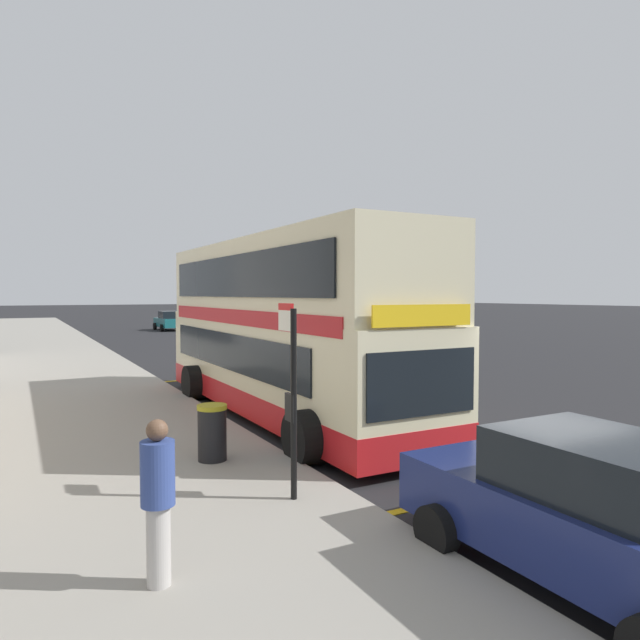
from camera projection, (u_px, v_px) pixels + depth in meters
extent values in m
plane|color=black|center=(156.00, 339.00, 38.36)|extent=(260.00, 260.00, 0.00)
cube|color=gray|center=(41.00, 342.00, 35.03)|extent=(6.00, 76.00, 0.14)
cube|color=beige|center=(281.00, 362.00, 14.28)|extent=(2.52, 11.23, 2.30)
cube|color=beige|center=(281.00, 279.00, 14.18)|extent=(2.49, 11.00, 1.90)
cube|color=red|center=(281.00, 395.00, 14.32)|extent=(2.54, 11.25, 0.60)
cube|color=#B2191E|center=(281.00, 316.00, 14.22)|extent=(2.55, 10.33, 0.36)
cube|color=black|center=(228.00, 351.00, 14.01)|extent=(0.04, 8.98, 0.90)
cube|color=black|center=(233.00, 276.00, 13.57)|extent=(0.04, 9.88, 1.00)
cube|color=black|center=(423.00, 383.00, 9.32)|extent=(2.21, 0.04, 1.10)
cube|color=yellow|center=(423.00, 315.00, 9.26)|extent=(2.01, 0.04, 0.36)
cylinder|color=black|center=(306.00, 437.00, 10.13)|extent=(0.56, 1.00, 1.00)
cylinder|color=black|center=(425.00, 421.00, 11.41)|extent=(0.56, 1.00, 1.00)
cylinder|color=black|center=(195.00, 382.00, 16.39)|extent=(0.56, 1.00, 1.00)
cylinder|color=black|center=(280.00, 376.00, 17.67)|extent=(0.56, 1.00, 1.00)
cube|color=gold|center=(225.00, 420.00, 13.74)|extent=(0.16, 13.62, 0.01)
cube|color=gold|center=(321.00, 409.00, 15.01)|extent=(0.16, 13.62, 0.01)
cube|color=gold|center=(457.00, 498.00, 8.46)|extent=(2.84, 0.16, 0.01)
cube|color=gold|center=(199.00, 379.00, 20.29)|extent=(2.84, 0.16, 0.01)
cylinder|color=black|center=(294.00, 404.00, 8.02)|extent=(0.09, 0.09, 2.73)
cube|color=silver|center=(286.00, 321.00, 8.18)|extent=(0.05, 0.42, 0.30)
cube|color=red|center=(286.00, 307.00, 8.18)|extent=(0.05, 0.42, 0.10)
cube|color=black|center=(291.00, 408.00, 8.11)|extent=(0.06, 0.28, 0.40)
cube|color=navy|center=(588.00, 525.00, 5.90)|extent=(1.76, 4.20, 0.72)
cube|color=black|center=(598.00, 465.00, 5.78)|extent=(1.52, 1.90, 0.60)
cylinder|color=black|center=(436.00, 530.00, 6.62)|extent=(0.22, 0.60, 0.60)
cylinder|color=black|center=(546.00, 502.00, 7.50)|extent=(0.22, 0.60, 0.60)
cube|color=#196066|center=(169.00, 322.00, 47.53)|extent=(1.76, 4.20, 0.72)
cube|color=black|center=(170.00, 315.00, 47.41)|extent=(1.52, 1.90, 0.60)
cylinder|color=black|center=(155.00, 326.00, 48.25)|extent=(0.22, 0.60, 0.60)
cylinder|color=black|center=(177.00, 326.00, 49.14)|extent=(0.22, 0.60, 0.60)
cylinder|color=black|center=(162.00, 328.00, 45.96)|extent=(0.22, 0.60, 0.60)
cylinder|color=black|center=(185.00, 327.00, 46.85)|extent=(0.22, 0.60, 0.60)
cylinder|color=#B7B2AD|center=(159.00, 545.00, 5.67)|extent=(0.24, 0.24, 0.82)
cylinder|color=#33478C|center=(158.00, 473.00, 5.63)|extent=(0.34, 0.34, 0.65)
sphere|color=brown|center=(157.00, 430.00, 5.61)|extent=(0.22, 0.22, 0.22)
cylinder|color=black|center=(212.00, 435.00, 9.94)|extent=(0.50, 0.50, 0.90)
cylinder|color=#A5991E|center=(212.00, 407.00, 9.91)|extent=(0.53, 0.53, 0.08)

